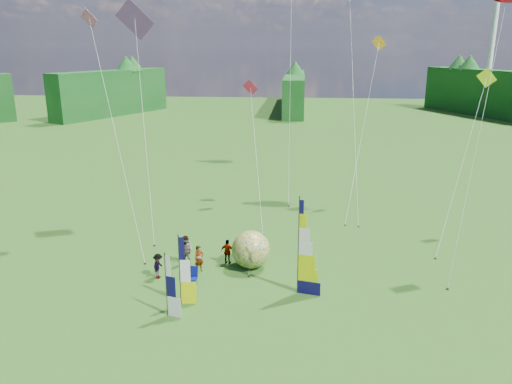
# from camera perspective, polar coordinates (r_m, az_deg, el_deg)

# --- Properties ---
(ground) EXTENTS (220.00, 220.00, 0.00)m
(ground) POSITION_cam_1_polar(r_m,az_deg,el_deg) (25.82, 1.48, -14.42)
(ground) COLOR #3D7428
(ground) RESTS_ON ground
(treeline_ring) EXTENTS (210.00, 210.00, 8.00)m
(treeline_ring) POSITION_cam_1_polar(r_m,az_deg,el_deg) (24.01, 1.55, -6.20)
(treeline_ring) COLOR #1E561F
(treeline_ring) RESTS_ON ground
(turbine_right) EXTENTS (8.00, 1.20, 30.00)m
(turbine_right) POSITION_cam_1_polar(r_m,az_deg,el_deg) (131.60, 25.45, 15.71)
(turbine_right) COLOR silver
(turbine_right) RESTS_ON ground
(feather_banner_main) EXTENTS (1.44, 0.42, 5.43)m
(feather_banner_main) POSITION_cam_1_polar(r_m,az_deg,el_deg) (27.25, 4.86, -6.34)
(feather_banner_main) COLOR #0D0940
(feather_banner_main) RESTS_ON ground
(side_banner_left) EXTENTS (1.05, 0.12, 3.80)m
(side_banner_left) POSITION_cam_1_polar(r_m,az_deg,el_deg) (26.68, -8.71, -8.92)
(side_banner_left) COLOR #CCDB03
(side_banner_left) RESTS_ON ground
(side_banner_far) EXTENTS (0.98, 0.38, 3.34)m
(side_banner_far) POSITION_cam_1_polar(r_m,az_deg,el_deg) (25.77, -10.22, -10.52)
(side_banner_far) COLOR white
(side_banner_far) RESTS_ON ground
(bol_inflatable) EXTENTS (2.97, 2.97, 2.36)m
(bol_inflatable) POSITION_cam_1_polar(r_m,az_deg,el_deg) (30.84, -0.59, -6.58)
(bol_inflatable) COLOR navy
(bol_inflatable) RESTS_ON ground
(spectator_a) EXTENTS (0.72, 0.70, 1.67)m
(spectator_a) POSITION_cam_1_polar(r_m,az_deg,el_deg) (30.58, -6.53, -7.60)
(spectator_a) COLOR #66594C
(spectator_a) RESTS_ON ground
(spectator_b) EXTENTS (1.02, 0.75, 1.90)m
(spectator_b) POSITION_cam_1_polar(r_m,az_deg,el_deg) (31.58, -7.98, -6.63)
(spectator_b) COLOR #66594C
(spectator_b) RESTS_ON ground
(spectator_c) EXTENTS (0.47, 1.02, 1.53)m
(spectator_c) POSITION_cam_1_polar(r_m,az_deg,el_deg) (30.18, -11.12, -8.30)
(spectator_c) COLOR #66594C
(spectator_c) RESTS_ON ground
(spectator_d) EXTENTS (1.00, 0.56, 1.61)m
(spectator_d) POSITION_cam_1_polar(r_m,az_deg,el_deg) (31.49, -3.26, -6.85)
(spectator_d) COLOR #66594C
(spectator_d) RESTS_ON ground
(camp_chair) EXTENTS (0.67, 0.67, 1.13)m
(camp_chair) POSITION_cam_1_polar(r_m,az_deg,el_deg) (28.99, -7.36, -9.63)
(camp_chair) COLOR #070E50
(camp_chair) RESTS_ON ground
(kite_whale) EXTENTS (8.23, 15.81, 19.80)m
(kite_whale) POSITION_cam_1_polar(r_m,az_deg,el_deg) (42.23, 11.15, 11.61)
(kite_whale) COLOR black
(kite_whale) RESTS_ON ground
(kite_rainbow_delta) EXTENTS (8.72, 12.84, 17.55)m
(kite_rainbow_delta) POSITION_cam_1_polar(r_m,az_deg,el_deg) (36.62, -12.78, 9.05)
(kite_rainbow_delta) COLOR red
(kite_rainbow_delta) RESTS_ON ground
(kite_parafoil) EXTENTS (8.48, 10.26, 17.37)m
(kite_parafoil) POSITION_cam_1_polar(r_m,az_deg,el_deg) (31.14, 24.15, 6.60)
(kite_parafoil) COLOR #DD0008
(kite_parafoil) RESTS_ON ground
(small_kite_red) EXTENTS (4.75, 11.55, 10.92)m
(small_kite_red) POSITION_cam_1_polar(r_m,az_deg,el_deg) (39.15, 0.02, 4.99)
(small_kite_red) COLOR #CB2140
(small_kite_red) RESTS_ON ground
(small_kite_orange) EXTENTS (6.03, 10.87, 14.45)m
(small_kite_orange) POSITION_cam_1_polar(r_m,az_deg,el_deg) (41.10, 12.16, 7.67)
(small_kite_orange) COLOR orange
(small_kite_orange) RESTS_ON ground
(small_kite_yellow) EXTENTS (6.83, 9.68, 12.20)m
(small_kite_yellow) POSITION_cam_1_polar(r_m,az_deg,el_deg) (36.51, 22.61, 3.90)
(small_kite_yellow) COLOR #E3FF19
(small_kite_yellow) RESTS_ON ground
(small_kite_pink) EXTENTS (8.72, 9.76, 16.05)m
(small_kite_pink) POSITION_cam_1_polar(r_m,az_deg,el_deg) (33.77, -15.76, 6.95)
(small_kite_pink) COLOR #CE5487
(small_kite_pink) RESTS_ON ground
(small_kite_green) EXTENTS (5.74, 11.16, 20.97)m
(small_kite_green) POSITION_cam_1_polar(r_m,az_deg,el_deg) (44.86, 3.94, 12.90)
(small_kite_green) COLOR #0D9510
(small_kite_green) RESTS_ON ground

